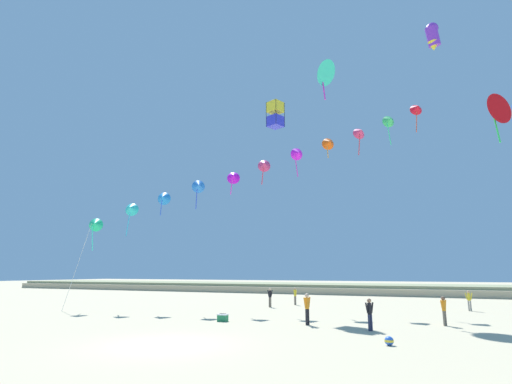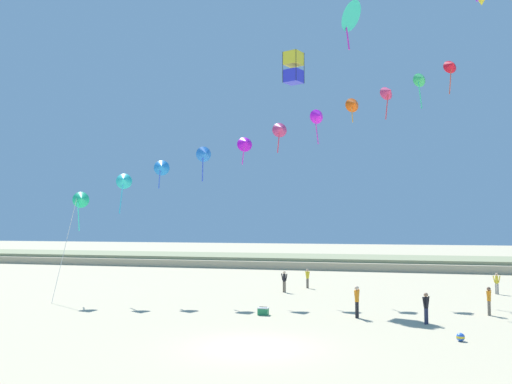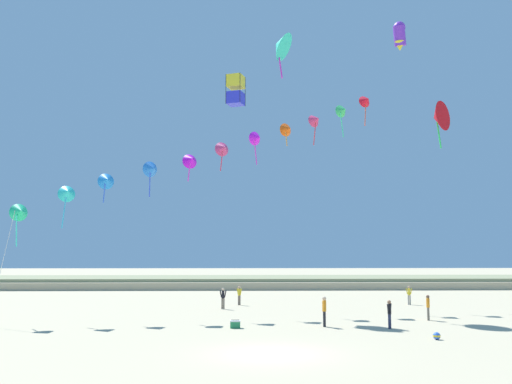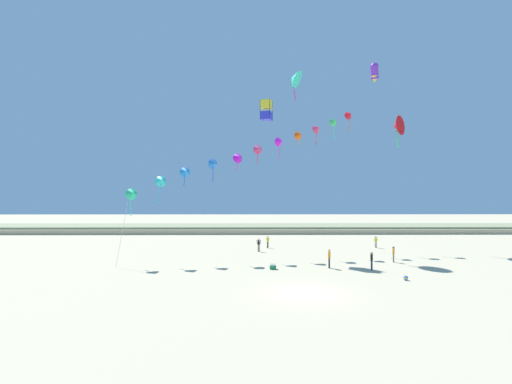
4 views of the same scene
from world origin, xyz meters
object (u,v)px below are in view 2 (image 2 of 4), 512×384
Objects in this scene: person_far_center at (426,306)px; beach_cooler at (263,311)px; large_kite_low_lead at (293,68)px; person_near_left at (284,280)px; person_mid_center at (307,277)px; beach_ball at (460,337)px; person_far_left at (357,299)px; large_kite_outer_drift at (347,15)px; person_near_right at (497,282)px; person_far_right at (489,299)px.

beach_cooler is (-8.65, 0.48, -0.70)m from person_far_center.
large_kite_low_lead reaches higher than person_far_center.
person_near_left is 15.83m from large_kite_low_lead.
person_mid_center reaches higher than beach_ball.
person_far_left is 0.41× the size of large_kite_outer_drift.
large_kite_outer_drift is 7.26× the size of beach_cooler.
person_mid_center is 4.21× the size of beach_ball.
person_near_right is 15.57m from person_far_left.
large_kite_outer_drift is (3.69, 3.20, 4.88)m from large_kite_low_lead.
person_far_center reaches higher than person_far_right.
large_kite_outer_drift is 28.10m from beach_ball.
beach_cooler is (-3.52, -12.75, -21.37)m from large_kite_outer_drift.
beach_cooler is (-5.12, -0.42, -0.78)m from person_far_left.
person_far_center is (-3.45, -3.67, 0.01)m from person_far_right.
person_near_right is (15.05, 3.02, -0.03)m from person_near_left.
person_near_right is at bearing 14.48° from large_kite_low_lead.
person_near_right is 21.54m from large_kite_low_lead.
beach_ball is (-2.18, -7.48, -0.73)m from person_far_right.
person_mid_center is 15.60m from person_far_right.
person_mid_center is (-13.84, 0.01, 0.00)m from person_near_right.
person_near_left is 2.74× the size of beach_cooler.
person_far_right is at bearing 46.79° from person_far_center.
person_near_left is 0.92× the size of person_far_left.
person_near_left is 4.37× the size of beach_ball.
person_near_left reaches higher than person_far_right.
person_near_left is at bearing -168.66° from person_near_right.
large_kite_low_lead is 23.80m from beach_ball.
large_kite_outer_drift reaches higher than beach_cooler.
person_far_right is (-1.89, -10.02, 0.03)m from person_near_right.
person_far_center is at bearing 108.48° from beach_ball.
person_far_center is (8.50, -13.70, 0.03)m from person_mid_center.
large_kite_outer_drift is at bearing 74.57° from beach_cooler.
person_near_left is at bearing 122.28° from person_far_left.
person_far_center is at bearing -133.21° from person_far_right.
person_near_right is 0.36× the size of large_kite_outer_drift.
person_near_right is 4.21× the size of beach_ball.
large_kite_low_lead is at bearing 131.31° from person_far_center.
person_mid_center is at bearing 140.01° from person_far_right.
person_far_center reaches higher than beach_ball.
person_mid_center is 13.73m from person_far_left.
person_far_center is 2.74× the size of beach_cooler.
large_kite_outer_drift is at bearing 131.91° from person_far_right.
person_near_left is 0.38× the size of large_kite_outer_drift.
beach_ball is (9.92, -4.29, -0.03)m from beach_cooler.
person_near_right reaches higher than beach_cooler.
person_far_left is (-8.87, -12.79, 0.11)m from person_near_right.
person_near_right is 10.19m from person_far_right.
person_near_right is 0.66× the size of large_kite_low_lead.
beach_cooler is (0.17, -9.55, -16.49)m from large_kite_low_lead.
person_far_center is (3.53, -0.89, -0.08)m from person_far_left.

